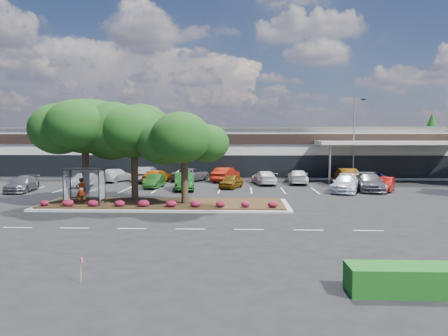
{
  "coord_description": "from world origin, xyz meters",
  "views": [
    {
      "loc": [
        3.6,
        -27.37,
        4.98
      ],
      "look_at": [
        2.21,
        6.63,
        2.6
      ],
      "focal_mm": 35.0,
      "sensor_mm": 36.0,
      "label": 1
    }
  ],
  "objects_px": {
    "light_pole": "(355,145)",
    "survey_stake": "(81,267)",
    "car_1": "(84,180)",
    "car_0": "(22,184)"
  },
  "relations": [
    {
      "from": "light_pole",
      "to": "survey_stake",
      "type": "relative_size",
      "value": 10.29
    },
    {
      "from": "survey_stake",
      "to": "car_1",
      "type": "bearing_deg",
      "value": 110.03
    },
    {
      "from": "survey_stake",
      "to": "car_0",
      "type": "bearing_deg",
      "value": 120.8
    },
    {
      "from": "survey_stake",
      "to": "car_0",
      "type": "relative_size",
      "value": 0.19
    },
    {
      "from": "light_pole",
      "to": "car_1",
      "type": "height_order",
      "value": "light_pole"
    },
    {
      "from": "light_pole",
      "to": "survey_stake",
      "type": "xyz_separation_m",
      "value": [
        -17.86,
        -34.16,
        -3.53
      ]
    },
    {
      "from": "survey_stake",
      "to": "car_1",
      "type": "xyz_separation_m",
      "value": [
        -10.54,
        28.9,
        0.08
      ]
    },
    {
      "from": "light_pole",
      "to": "car_1",
      "type": "xyz_separation_m",
      "value": [
        -28.4,
        -5.26,
        -3.46
      ]
    },
    {
      "from": "light_pole",
      "to": "car_0",
      "type": "xyz_separation_m",
      "value": [
        -32.61,
        -9.44,
        -3.42
      ]
    },
    {
      "from": "car_0",
      "to": "car_1",
      "type": "xyz_separation_m",
      "value": [
        4.21,
        4.17,
        -0.04
      ]
    }
  ]
}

